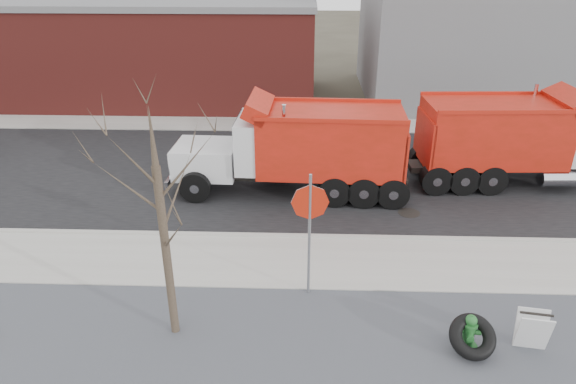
{
  "coord_description": "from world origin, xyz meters",
  "views": [
    {
      "loc": [
        -0.38,
        -11.46,
        7.78
      ],
      "look_at": [
        -0.84,
        1.75,
        1.4
      ],
      "focal_mm": 32.0,
      "sensor_mm": 36.0,
      "label": 1
    }
  ],
  "objects_px": {
    "truck_tire": "(473,337)",
    "stop_sign": "(310,217)",
    "sandwich_board": "(533,330)",
    "dump_truck_red_a": "(522,138)",
    "dump_truck_red_b": "(300,146)",
    "fire_hydrant": "(469,333)"
  },
  "relations": [
    {
      "from": "truck_tire",
      "to": "sandwich_board",
      "type": "relative_size",
      "value": 1.21
    },
    {
      "from": "truck_tire",
      "to": "dump_truck_red_b",
      "type": "xyz_separation_m",
      "value": [
        -3.7,
        7.71,
        1.28
      ]
    },
    {
      "from": "truck_tire",
      "to": "dump_truck_red_b",
      "type": "height_order",
      "value": "dump_truck_red_b"
    },
    {
      "from": "stop_sign",
      "to": "sandwich_board",
      "type": "bearing_deg",
      "value": -3.56
    },
    {
      "from": "truck_tire",
      "to": "dump_truck_red_b",
      "type": "bearing_deg",
      "value": 115.64
    },
    {
      "from": "dump_truck_red_b",
      "to": "sandwich_board",
      "type": "bearing_deg",
      "value": 125.7
    },
    {
      "from": "stop_sign",
      "to": "sandwich_board",
      "type": "height_order",
      "value": "stop_sign"
    },
    {
      "from": "truck_tire",
      "to": "stop_sign",
      "type": "height_order",
      "value": "stop_sign"
    },
    {
      "from": "stop_sign",
      "to": "dump_truck_red_b",
      "type": "bearing_deg",
      "value": 109.87
    },
    {
      "from": "stop_sign",
      "to": "sandwich_board",
      "type": "distance_m",
      "value": 5.3
    },
    {
      "from": "stop_sign",
      "to": "dump_truck_red_a",
      "type": "xyz_separation_m",
      "value": [
        7.44,
        6.87,
        -0.45
      ]
    },
    {
      "from": "fire_hydrant",
      "to": "stop_sign",
      "type": "distance_m",
      "value": 4.22
    },
    {
      "from": "fire_hydrant",
      "to": "stop_sign",
      "type": "bearing_deg",
      "value": 160.21
    },
    {
      "from": "stop_sign",
      "to": "truck_tire",
      "type": "bearing_deg",
      "value": -12.72
    },
    {
      "from": "truck_tire",
      "to": "dump_truck_red_a",
      "type": "distance_m",
      "value": 9.78
    },
    {
      "from": "truck_tire",
      "to": "stop_sign",
      "type": "xyz_separation_m",
      "value": [
        -3.41,
        1.95,
        1.72
      ]
    },
    {
      "from": "truck_tire",
      "to": "sandwich_board",
      "type": "xyz_separation_m",
      "value": [
        1.29,
        0.18,
        0.05
      ]
    },
    {
      "from": "dump_truck_red_a",
      "to": "dump_truck_red_b",
      "type": "distance_m",
      "value": 7.81
    },
    {
      "from": "truck_tire",
      "to": "stop_sign",
      "type": "bearing_deg",
      "value": 150.28
    },
    {
      "from": "sandwich_board",
      "to": "dump_truck_red_a",
      "type": "bearing_deg",
      "value": 81.21
    },
    {
      "from": "stop_sign",
      "to": "dump_truck_red_a",
      "type": "bearing_deg",
      "value": 59.73
    },
    {
      "from": "sandwich_board",
      "to": "stop_sign",
      "type": "bearing_deg",
      "value": 168.22
    }
  ]
}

